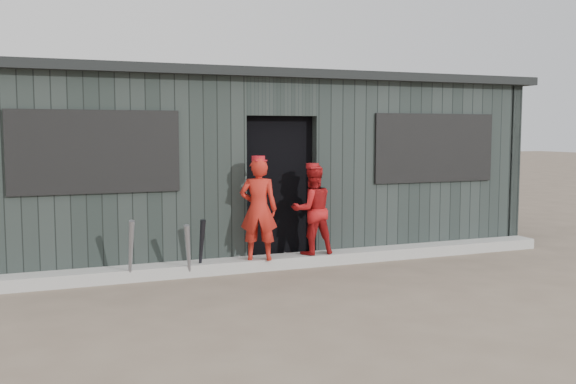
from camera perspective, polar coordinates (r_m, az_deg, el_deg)
name	(u,v)px	position (r m, az deg, el deg)	size (l,w,h in m)	color
ground	(350,300)	(6.97, 5.56, -9.53)	(80.00, 80.00, 0.00)	brown
curb	(287,261)	(8.57, -0.05, -6.16)	(8.00, 0.36, 0.15)	#A1A19C
bat_left	(131,252)	(7.75, -13.81, -5.18)	(0.07, 0.07, 0.80)	gray
bat_mid	(188,251)	(7.88, -8.86, -5.24)	(0.07, 0.07, 0.70)	gray
bat_right	(201,247)	(8.07, -7.72, -4.89)	(0.07, 0.07, 0.72)	black
player_red_left	(259,209)	(8.18, -2.64, -1.53)	(0.48, 0.31, 1.31)	red
player_red_right	(312,210)	(8.58, 2.17, -1.59)	(0.58, 0.45, 1.20)	#A91416
player_grey_back	(286,217)	(9.03, -0.17, -2.28)	(0.57, 0.37, 1.17)	#B1B1B1
dugout	(248,164)	(9.99, -3.62, 2.50)	(8.30, 3.30, 2.62)	black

